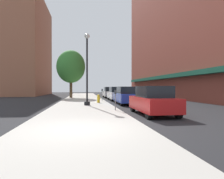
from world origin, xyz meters
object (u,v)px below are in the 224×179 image
Objects in this scene: lamppost at (87,68)px; car_silver at (110,92)px; car_blue at (127,96)px; car_white at (117,94)px; car_red at (153,101)px; parking_meter_far at (115,97)px; tree_near at (71,67)px; fire_hydrant at (98,99)px; parking_meter_near at (102,93)px.

car_silver is at bearing 75.21° from lamppost.
car_white is (0.00, 5.62, 0.00)m from car_blue.
car_red is 12.76m from car_white.
parking_meter_far is 17.59m from tree_near.
fire_hydrant is at bearing 108.65° from car_red.
fire_hydrant is 0.18× the size of car_blue.
car_white is at bearing -90.30° from car_silver.
car_red is at bearing -72.57° from tree_near.
parking_meter_far is at bearing -90.00° from parking_meter_near.
car_blue is (0.00, 7.14, 0.00)m from car_red.
car_blue reaches higher than parking_meter_near.
car_blue is at bearing 23.86° from lamppost.
car_silver is (1.95, 8.73, -0.14)m from parking_meter_near.
fire_hydrant is 0.12× the size of tree_near.
lamppost reaches higher than parking_meter_far.
fire_hydrant is 11.63m from car_silver.
car_blue is at bearing -62.79° from tree_near.
parking_meter_far is at bearing -77.23° from tree_near.
tree_near is (-3.21, 10.25, 4.05)m from fire_hydrant.
tree_near is 6.96m from car_silver.
car_blue reaches higher than parking_meter_far.
fire_hydrant is 0.18× the size of car_silver.
car_blue is 12.28m from car_silver.
car_blue is at bearing 70.77° from parking_meter_far.
lamppost is at bearing 124.85° from car_red.
car_red is (1.95, -10.69, -0.14)m from parking_meter_near.
parking_meter_near is at bearing -132.79° from car_white.
car_white is at bearing 88.13° from car_blue.
parking_meter_near is at bearing 116.89° from car_blue.
parking_meter_near is 8.95m from car_silver.
parking_meter_near is 9.14m from parking_meter_far.
fire_hydrant is 6.57m from parking_meter_far.
fire_hydrant is 0.18× the size of car_white.
car_silver is at bearing 77.37° from fire_hydrant.
car_red is 19.42m from car_silver.
car_white is (2.54, 4.69, 0.29)m from fire_hydrant.
tree_near reaches higher than fire_hydrant.
lamppost is at bearing -105.09° from car_silver.
lamppost is 4.68m from car_blue.
car_red is at bearing -79.66° from parking_meter_near.
tree_near reaches higher than car_white.
parking_meter_near is 4.06m from car_blue.
car_white and car_silver have the same top height.
tree_near is at bearing 136.43° from car_white.
tree_near is at bearing -169.56° from car_silver.
lamppost is 4.50× the size of parking_meter_far.
car_blue is (1.95, 5.59, -0.14)m from parking_meter_far.
fire_hydrant is (1.13, 2.56, -2.68)m from lamppost.
parking_meter_near is 2.85m from car_white.
car_red reaches higher than parking_meter_far.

